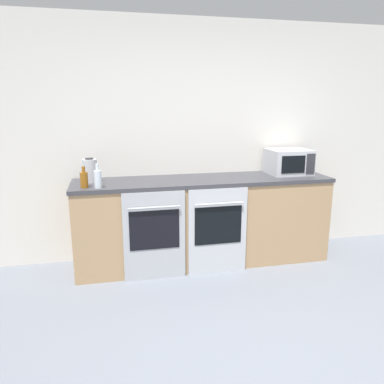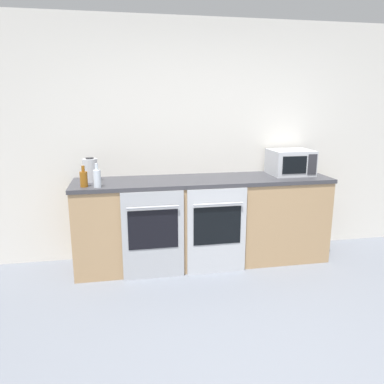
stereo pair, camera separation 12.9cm
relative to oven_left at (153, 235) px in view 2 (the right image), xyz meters
name	(u,v)px [view 2 (the right image)]	position (x,y,z in m)	size (l,w,h in m)	color
wall_back	(198,141)	(0.58, 0.66, 0.85)	(10.00, 0.06, 2.60)	silver
counter_back	(203,221)	(0.58, 0.32, 0.01)	(2.73, 0.64, 0.94)	tan
oven_left	(153,235)	(0.00, 0.00, 0.00)	(0.61, 0.06, 0.89)	#A8AAAF
oven_right	(217,231)	(0.64, 0.00, 0.00)	(0.61, 0.06, 0.89)	#B7BABF
microwave	(290,162)	(1.58, 0.39, 0.62)	(0.45, 0.40, 0.28)	#B7BABF
bottle_amber	(84,179)	(-0.64, 0.15, 0.56)	(0.07, 0.07, 0.20)	#8C5114
bottle_clear	(97,178)	(-0.51, 0.11, 0.57)	(0.07, 0.07, 0.23)	silver
kettle	(90,170)	(-0.59, 0.40, 0.60)	(0.15, 0.15, 0.25)	#B7BABF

